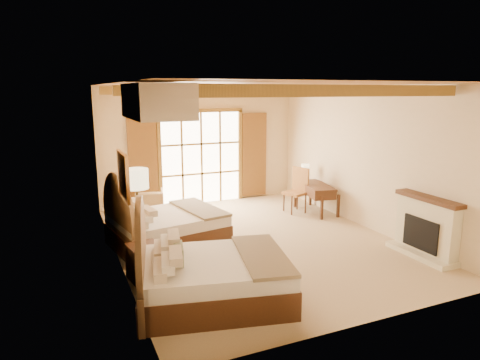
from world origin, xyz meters
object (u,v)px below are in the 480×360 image
nightstand (145,262)px  desk (316,197)px  armchair (150,202)px  bed_near (203,275)px  bed_far (160,225)px

nightstand → desk: desk is taller
armchair → desk: 4.24m
armchair → bed_near: bearing=99.6°
bed_far → desk: bed_far is taller
desk → bed_near: bearing=-128.1°
nightstand → bed_far: bearing=58.4°
nightstand → armchair: (0.88, 3.76, 0.02)m
bed_far → nightstand: 1.57m
bed_far → bed_near: bearing=-99.7°
bed_near → nightstand: bed_near is taller
bed_near → bed_far: (-0.02, 2.62, -0.01)m
bed_far → armchair: bearing=73.2°
nightstand → desk: (4.84, 2.26, 0.09)m
bed_far → armchair: 2.33m
bed_near → armchair: (0.25, 4.93, -0.12)m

